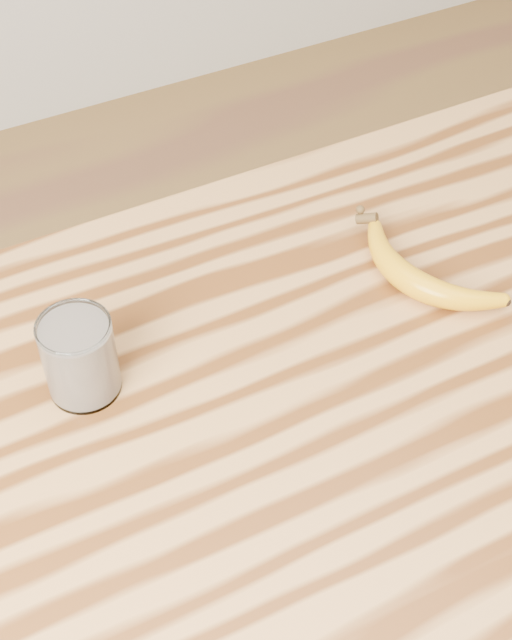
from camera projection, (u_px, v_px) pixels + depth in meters
name	position (u px, v px, depth m)	size (l,w,h in m)	color
room	(425.00, 3.00, 0.68)	(4.04, 4.04, 2.70)	brown
table	(360.00, 444.00, 1.10)	(1.20, 0.80, 0.90)	#AE7742
smoothie_glass	(80.00, 357.00, 0.96)	(0.08, 0.08, 0.10)	white
banana	(412.00, 283.00, 1.08)	(0.11, 0.29, 0.04)	orange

